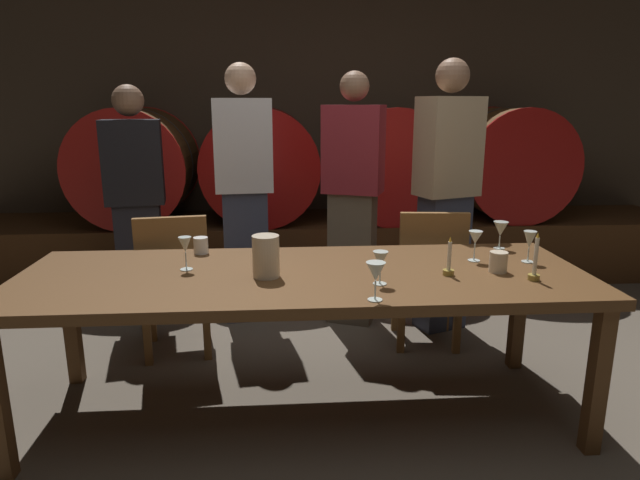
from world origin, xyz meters
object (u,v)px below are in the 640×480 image
object	(u,v)px
cup_right	(498,262)
guest_far_right	(446,196)
candle_left	(449,265)
wine_barrel_far_left	(136,166)
guest_center_left	(244,193)
cup_left	(201,245)
wine_glass_center_left	(380,261)
wine_barrel_center_left	(261,165)
dining_table	(304,285)
chair_right	(429,272)
guest_center_right	(353,199)
candle_right	(535,267)
wine_barrel_center_right	(386,164)
wine_glass_right	(500,230)
wine_glass_far_left	(185,246)
wine_barrel_far_right	(506,163)
wine_glass_center_right	(475,239)
guest_far_left	(137,205)
pitcher	(266,256)
chair_left	(175,278)
wine_glass_far_right	(530,241)
wine_glass_left	(376,273)

from	to	relation	value
cup_right	guest_far_right	bearing A→B (deg)	86.66
candle_left	wine_barrel_far_left	bearing A→B (deg)	130.19
guest_center_left	cup_left	size ratio (longest dim) A/B	20.36
wine_glass_center_left	wine_barrel_center_left	bearing A→B (deg)	103.57
wine_barrel_far_left	dining_table	xyz separation A→B (m)	(1.31, -2.24, -0.32)
chair_right	candle_left	distance (m)	0.86
guest_center_right	candle_right	distance (m)	1.50
wine_barrel_center_right	cup_left	size ratio (longest dim) A/B	11.13
guest_center_left	wine_barrel_center_right	bearing A→B (deg)	-145.72
candle_right	wine_glass_right	bearing A→B (deg)	83.92
wine_glass_far_left	wine_barrel_center_right	bearing A→B (deg)	57.80
candle_left	cup_left	world-z (taller)	candle_left
wine_barrel_far_left	wine_barrel_far_right	distance (m)	3.18
guest_center_right	cup_left	distance (m)	1.21
wine_barrel_center_left	wine_glass_right	distance (m)	2.32
wine_barrel_far_left	wine_glass_center_right	xyz separation A→B (m)	(2.17, -2.11, -0.14)
guest_far_left	wine_glass_far_left	distance (m)	1.33
wine_barrel_center_left	wine_barrel_far_right	size ratio (longest dim) A/B	1.00
wine_barrel_center_left	candle_right	xyz separation A→B (m)	(1.28, -2.43, -0.20)
wine_barrel_far_right	wine_glass_center_right	bearing A→B (deg)	-115.59
dining_table	guest_far_left	world-z (taller)	guest_far_left
wine_barrel_far_left	wine_glass_center_left	xyz separation A→B (m)	(1.63, -2.44, -0.15)
wine_barrel_far_left	guest_far_right	xyz separation A→B (m)	(2.28, -1.23, -0.08)
candle_right	wine_glass_center_right	world-z (taller)	candle_right
pitcher	guest_center_left	bearing A→B (deg)	97.71
wine_barrel_center_right	wine_glass_center_left	distance (m)	2.49
candle_right	cup_left	world-z (taller)	candle_right
chair_left	guest_far_right	distance (m)	1.79
wine_glass_far_right	chair_left	bearing A→B (deg)	161.99
wine_barrel_far_left	wine_glass_center_left	size ratio (longest dim) A/B	6.46
chair_left	wine_glass_right	bearing A→B (deg)	161.10
guest_far_left	guest_center_left	xyz separation A→B (m)	(0.73, -0.04, 0.08)
chair_left	wine_glass_far_left	world-z (taller)	wine_glass_far_left
pitcher	wine_glass_center_left	size ratio (longest dim) A/B	1.30
cup_left	guest_far_right	bearing A→B (deg)	23.29
chair_right	guest_center_right	distance (m)	0.72
chair_right	wine_barrel_far_left	bearing A→B (deg)	-30.54
wine_glass_right	wine_barrel_far_right	bearing A→B (deg)	67.22
chair_left	candle_left	bearing A→B (deg)	142.41
wine_barrel_far_left	pitcher	bearing A→B (deg)	-63.65
wine_glass_center_right	wine_glass_far_right	bearing A→B (deg)	-8.97
chair_left	wine_glass_center_left	xyz separation A→B (m)	(1.06, -0.89, 0.35)
dining_table	wine_glass_far_left	xyz separation A→B (m)	(-0.55, 0.08, 0.18)
wine_barrel_center_right	guest_center_right	distance (m)	1.17
wine_barrel_far_right	chair_left	world-z (taller)	wine_barrel_far_right
pitcher	candle_right	bearing A→B (deg)	-6.41
wine_barrel_far_right	cup_left	bearing A→B (deg)	-141.95
dining_table	wine_glass_center_right	world-z (taller)	wine_glass_center_right
wine_glass_left	pitcher	bearing A→B (deg)	142.50
guest_center_right	candle_left	xyz separation A→B (m)	(0.28, -1.25, -0.09)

